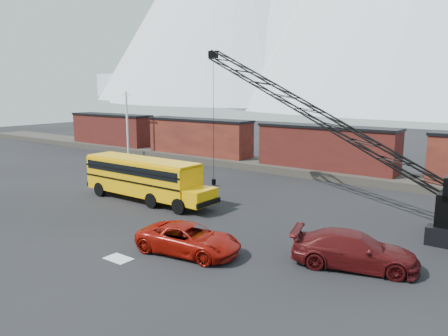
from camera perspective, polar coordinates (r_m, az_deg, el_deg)
The scene contains 11 objects.
ground at distance 25.74m, azimuth -7.42°, elevation -8.73°, with size 160.00×160.00×0.00m, color black.
gravel_berm at distance 43.64m, azimuth 13.10°, elevation -0.51°, with size 120.00×5.00×0.70m, color #433F37.
boxcar_west_far at distance 63.15m, azimuth -14.49°, elevation 4.95°, with size 13.70×3.10×4.17m.
boxcar_west_near at distance 51.70m, azimuth -3.26°, elevation 4.12°, with size 13.70×3.10×4.17m.
boxcar_mid at distance 43.26m, azimuth 13.23°, elevation 2.63°, with size 13.70×3.10×4.17m.
utility_pole at distance 54.35m, azimuth -12.53°, elevation 5.67°, with size 1.40×0.24×8.00m.
snow_patch at distance 22.87m, azimuth -13.62°, elevation -11.43°, with size 1.40×0.90×0.02m, color silver.
school_bus at distance 33.24m, azimuth -10.26°, elevation -1.23°, with size 11.65×2.65×3.19m.
red_pickup at distance 22.76m, azimuth -4.61°, elevation -9.23°, with size 2.54×5.50×1.53m, color #920F07.
maroon_suv at distance 21.89m, azimuth 16.63°, elevation -10.22°, with size 2.38×5.85×1.70m, color #490D0E.
crawler_crane at distance 30.79m, azimuth 12.41°, elevation 6.56°, with size 24.11×5.09×11.62m.
Camera 1 is at (17.07, -17.35, 8.39)m, focal length 35.00 mm.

